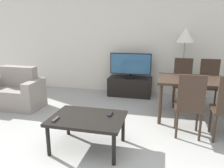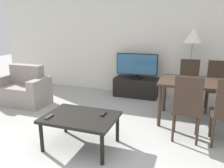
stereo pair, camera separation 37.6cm
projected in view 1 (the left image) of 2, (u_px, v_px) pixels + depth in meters
name	position (u px, v px, depth m)	size (l,w,h in m)	color
wall_back	(134.00, 38.00, 5.22)	(7.91, 0.06, 2.70)	silver
armchair	(15.00, 93.00, 4.46)	(1.11, 0.61, 0.82)	gray
tv_stand	(130.00, 86.00, 5.23)	(1.01, 0.48, 0.44)	black
tv	(130.00, 66.00, 5.10)	(0.96, 0.32, 0.57)	black
coffee_table	(88.00, 120.00, 2.90)	(0.97, 0.70, 0.45)	black
dining_table	(202.00, 84.00, 3.75)	(1.48, 0.83, 0.74)	#38281E
dining_chair_near	(190.00, 103.00, 3.16)	(0.40, 0.40, 0.98)	#38281E
dining_chair_far	(209.00, 81.00, 4.41)	(0.40, 0.40, 0.98)	#38281E
dining_chair_far_left	(183.00, 80.00, 4.53)	(0.40, 0.40, 0.98)	#38281E
floor_lamp	(185.00, 38.00, 4.61)	(0.37, 0.37, 1.60)	gray
remote_primary	(110.00, 114.00, 2.96)	(0.04, 0.15, 0.02)	black
remote_secondary	(55.00, 119.00, 2.80)	(0.04, 0.15, 0.02)	#38383D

